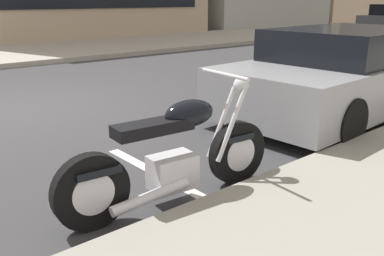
# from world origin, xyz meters

# --- Properties ---
(ground_plane) EXTENTS (260.00, 260.00, 0.00)m
(ground_plane) POSITION_xyz_m (0.00, 0.00, 0.00)
(ground_plane) COLOR #333335
(sidewalk_far_curb) EXTENTS (120.00, 5.00, 0.14)m
(sidewalk_far_curb) POSITION_xyz_m (12.00, 6.88, 0.07)
(sidewalk_far_curb) COLOR gray
(sidewalk_far_curb) RESTS_ON ground
(parking_stall_stripe) EXTENTS (0.12, 2.20, 0.01)m
(parking_stall_stripe) POSITION_xyz_m (0.00, -3.78, 0.00)
(parking_stall_stripe) COLOR silver
(parking_stall_stripe) RESTS_ON ground
(parked_motorcycle) EXTENTS (2.11, 0.62, 1.11)m
(parked_motorcycle) POSITION_xyz_m (-0.24, -4.19, 0.42)
(parked_motorcycle) COLOR black
(parked_motorcycle) RESTS_ON ground
(parked_car_second_in_row) EXTENTS (4.72, 2.10, 1.30)m
(parked_car_second_in_row) POSITION_xyz_m (3.72, -3.46, 0.63)
(parked_car_second_in_row) COLOR gray
(parked_car_second_in_row) RESTS_ON ground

